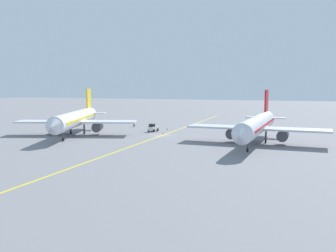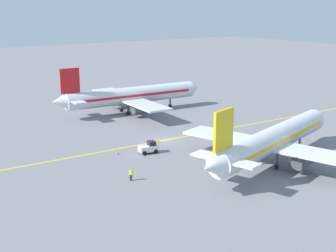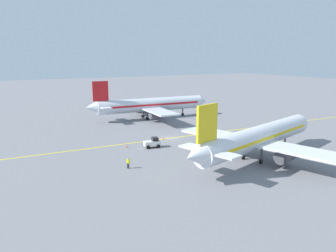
{
  "view_description": "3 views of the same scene",
  "coord_description": "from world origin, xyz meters",
  "px_view_note": "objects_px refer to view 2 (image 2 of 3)",
  "views": [
    {
      "loc": [
        -29.49,
        85.55,
        12.01
      ],
      "look_at": [
        -2.39,
        3.08,
        2.58
      ],
      "focal_mm": 42.0,
      "sensor_mm": 36.0,
      "label": 1
    },
    {
      "loc": [
        64.33,
        -43.96,
        22.76
      ],
      "look_at": [
        0.4,
        0.48,
        2.56
      ],
      "focal_mm": 50.0,
      "sensor_mm": 36.0,
      "label": 2
    },
    {
      "loc": [
        57.73,
        -32.06,
        16.7
      ],
      "look_at": [
        2.72,
        -1.81,
        3.31
      ],
      "focal_mm": 35.0,
      "sensor_mm": 36.0,
      "label": 3
    }
  ],
  "objects_px": {
    "baggage_tug_white": "(149,148)",
    "traffic_cone_near_nose": "(238,157)",
    "airplane_adjacent_stand": "(272,140)",
    "ground_crew_worker": "(131,174)",
    "airplane_at_gate": "(131,96)",
    "traffic_cone_mid_apron": "(118,153)",
    "traffic_cone_by_wingtip": "(158,141)"
  },
  "relations": [
    {
      "from": "airplane_at_gate",
      "to": "traffic_cone_near_nose",
      "type": "xyz_separation_m",
      "value": [
        36.67,
        -2.56,
        -3.43
      ]
    },
    {
      "from": "baggage_tug_white",
      "to": "traffic_cone_by_wingtip",
      "type": "distance_m",
      "value": 6.25
    },
    {
      "from": "airplane_adjacent_stand",
      "to": "ground_crew_worker",
      "type": "bearing_deg",
      "value": -106.62
    },
    {
      "from": "traffic_cone_near_nose",
      "to": "traffic_cone_mid_apron",
      "type": "bearing_deg",
      "value": -130.86
    },
    {
      "from": "traffic_cone_mid_apron",
      "to": "traffic_cone_by_wingtip",
      "type": "relative_size",
      "value": 1.0
    },
    {
      "from": "baggage_tug_white",
      "to": "airplane_adjacent_stand",
      "type": "bearing_deg",
      "value": 38.84
    },
    {
      "from": "airplane_adjacent_stand",
      "to": "traffic_cone_near_nose",
      "type": "relative_size",
      "value": 63.39
    },
    {
      "from": "baggage_tug_white",
      "to": "airplane_at_gate",
      "type": "bearing_deg",
      "value": 155.03
    },
    {
      "from": "traffic_cone_mid_apron",
      "to": "traffic_cone_by_wingtip",
      "type": "distance_m",
      "value": 9.11
    },
    {
      "from": "airplane_adjacent_stand",
      "to": "airplane_at_gate",
      "type": "bearing_deg",
      "value": 179.29
    },
    {
      "from": "airplane_at_gate",
      "to": "airplane_adjacent_stand",
      "type": "xyz_separation_m",
      "value": [
        41.5,
        -0.51,
        0.0
      ]
    },
    {
      "from": "traffic_cone_near_nose",
      "to": "traffic_cone_mid_apron",
      "type": "height_order",
      "value": "same"
    },
    {
      "from": "ground_crew_worker",
      "to": "traffic_cone_by_wingtip",
      "type": "relative_size",
      "value": 3.05
    },
    {
      "from": "traffic_cone_near_nose",
      "to": "traffic_cone_by_wingtip",
      "type": "relative_size",
      "value": 1.0
    },
    {
      "from": "baggage_tug_white",
      "to": "ground_crew_worker",
      "type": "xyz_separation_m",
      "value": [
        8.74,
        -8.41,
        0.01
      ]
    },
    {
      "from": "airplane_adjacent_stand",
      "to": "traffic_cone_mid_apron",
      "type": "bearing_deg",
      "value": -136.48
    },
    {
      "from": "airplane_at_gate",
      "to": "traffic_cone_mid_apron",
      "type": "distance_m",
      "value": 29.79
    },
    {
      "from": "airplane_at_gate",
      "to": "baggage_tug_white",
      "type": "distance_m",
      "value": 29.58
    },
    {
      "from": "airplane_adjacent_stand",
      "to": "baggage_tug_white",
      "type": "xyz_separation_m",
      "value": [
        -14.8,
        -11.92,
        -2.81
      ]
    },
    {
      "from": "airplane_adjacent_stand",
      "to": "traffic_cone_near_nose",
      "type": "height_order",
      "value": "airplane_adjacent_stand"
    },
    {
      "from": "ground_crew_worker",
      "to": "traffic_cone_by_wingtip",
      "type": "distance_m",
      "value": 18.35
    },
    {
      "from": "baggage_tug_white",
      "to": "ground_crew_worker",
      "type": "distance_m",
      "value": 12.13
    },
    {
      "from": "traffic_cone_by_wingtip",
      "to": "ground_crew_worker",
      "type": "bearing_deg",
      "value": -45.0
    },
    {
      "from": "baggage_tug_white",
      "to": "traffic_cone_near_nose",
      "type": "xyz_separation_m",
      "value": [
        9.98,
        9.87,
        -0.63
      ]
    },
    {
      "from": "traffic_cone_mid_apron",
      "to": "airplane_adjacent_stand",
      "type": "bearing_deg",
      "value": 43.52
    },
    {
      "from": "baggage_tug_white",
      "to": "ground_crew_worker",
      "type": "relative_size",
      "value": 1.91
    },
    {
      "from": "airplane_at_gate",
      "to": "traffic_cone_by_wingtip",
      "type": "bearing_deg",
      "value": -19.32
    },
    {
      "from": "airplane_adjacent_stand",
      "to": "ground_crew_worker",
      "type": "relative_size",
      "value": 20.75
    },
    {
      "from": "airplane_at_gate",
      "to": "ground_crew_worker",
      "type": "height_order",
      "value": "airplane_at_gate"
    },
    {
      "from": "airplane_adjacent_stand",
      "to": "baggage_tug_white",
      "type": "distance_m",
      "value": 19.21
    },
    {
      "from": "ground_crew_worker",
      "to": "traffic_cone_near_nose",
      "type": "distance_m",
      "value": 18.33
    },
    {
      "from": "ground_crew_worker",
      "to": "traffic_cone_near_nose",
      "type": "bearing_deg",
      "value": 86.12
    }
  ]
}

